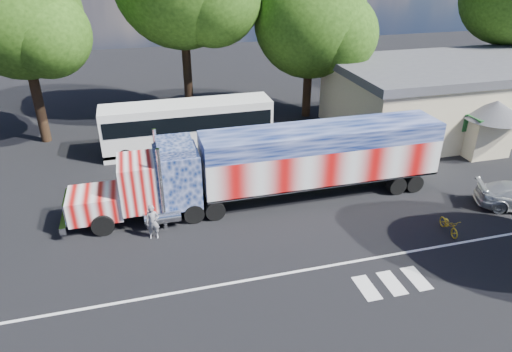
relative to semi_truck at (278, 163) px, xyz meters
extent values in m
plane|color=black|center=(-1.37, -3.43, -2.30)|extent=(100.00, 100.00, 0.00)
cube|color=silver|center=(-1.37, -6.43, -2.29)|extent=(30.00, 0.15, 0.01)
cube|color=silver|center=(1.43, -8.23, -2.29)|extent=(0.70, 1.60, 0.01)
cube|color=silver|center=(2.63, -8.23, -2.29)|extent=(0.70, 1.60, 0.01)
cube|color=silver|center=(3.83, -8.23, -2.29)|extent=(0.70, 1.60, 0.01)
cube|color=black|center=(-6.54, 0.00, -1.59)|extent=(9.14, 1.02, 0.30)
cube|color=#CE7B7B|center=(-9.79, 0.00, -1.08)|extent=(2.64, 2.23, 1.32)
cube|color=silver|center=(-11.16, 0.00, -1.08)|extent=(0.12, 1.93, 1.18)
cube|color=silver|center=(-11.36, 0.00, -1.74)|extent=(0.30, 2.54, 0.37)
cube|color=#CE7B7B|center=(-7.56, 0.00, -0.17)|extent=(1.83, 2.54, 2.54)
cube|color=black|center=(-8.42, 0.00, 0.29)|extent=(0.06, 2.13, 0.91)
cube|color=#465484|center=(-5.53, 0.00, -0.07)|extent=(2.23, 2.54, 2.94)
cube|color=#465484|center=(-5.53, 0.00, 1.61)|extent=(1.83, 2.44, 0.51)
cylinder|color=silver|center=(-6.44, 1.34, -0.07)|extent=(0.20, 0.20, 4.47)
cylinder|color=silver|center=(-6.44, -1.34, -0.07)|extent=(0.20, 0.20, 4.47)
cylinder|color=silver|center=(-6.54, 1.32, -1.64)|extent=(1.83, 0.67, 0.67)
cylinder|color=silver|center=(-6.54, -1.32, -1.64)|extent=(1.83, 0.67, 0.67)
cylinder|color=black|center=(-9.49, -1.12, -1.74)|extent=(1.12, 0.36, 1.12)
cylinder|color=black|center=(-9.49, 1.12, -1.74)|extent=(1.12, 0.36, 1.12)
cylinder|color=black|center=(-4.92, -1.07, -1.77)|extent=(1.06, 0.56, 1.06)
cylinder|color=black|center=(-4.92, 1.07, -1.77)|extent=(1.06, 0.56, 1.06)
cylinder|color=black|center=(-3.80, -1.07, -1.77)|extent=(1.06, 0.56, 1.06)
cylinder|color=black|center=(-3.80, 1.07, -1.77)|extent=(1.06, 0.56, 1.06)
cube|color=black|center=(2.59, 0.00, -1.33)|extent=(13.20, 1.12, 0.30)
cube|color=#D77979|center=(2.59, 0.00, -0.17)|extent=(13.60, 2.64, 2.03)
cube|color=#42518D|center=(2.59, 0.00, 1.36)|extent=(13.60, 2.64, 1.02)
cube|color=silver|center=(2.59, 0.00, -1.18)|extent=(13.60, 2.64, 0.12)
cube|color=silver|center=(9.41, 0.00, 0.34)|extent=(0.04, 2.54, 2.94)
cylinder|color=black|center=(6.96, -1.07, -1.77)|extent=(1.06, 0.56, 1.06)
cylinder|color=black|center=(6.96, 1.07, -1.77)|extent=(1.06, 0.56, 1.06)
cylinder|color=black|center=(8.07, -1.07, -1.77)|extent=(1.06, 0.56, 1.06)
cylinder|color=black|center=(8.07, 1.07, -1.77)|extent=(1.06, 0.56, 1.06)
cube|color=white|center=(-3.89, 8.57, -0.59)|extent=(11.70, 2.54, 3.41)
cube|color=black|center=(-3.89, 8.57, 0.04)|extent=(11.31, 2.59, 1.07)
cube|color=black|center=(-3.89, 8.57, -1.86)|extent=(11.70, 2.54, 0.24)
cube|color=black|center=(-9.74, 8.57, -0.45)|extent=(0.06, 2.24, 1.37)
cylinder|color=black|center=(-8.28, 7.35, -1.81)|extent=(0.98, 0.29, 0.98)
cylinder|color=black|center=(-8.28, 9.79, -1.81)|extent=(0.98, 0.29, 0.98)
cylinder|color=black|center=(-0.96, 7.35, -1.81)|extent=(0.98, 0.29, 0.98)
cylinder|color=black|center=(-0.96, 9.79, -1.81)|extent=(0.98, 0.29, 0.98)
cylinder|color=black|center=(-0.08, 7.35, -1.81)|extent=(0.98, 0.29, 0.98)
cylinder|color=black|center=(-0.08, 9.79, -1.81)|extent=(0.98, 0.29, 0.98)
cube|color=beige|center=(18.63, 7.57, 0.00)|extent=(22.00, 10.00, 4.60)
cube|color=#46464B|center=(18.63, 7.57, 2.60)|extent=(22.40, 10.40, 0.60)
cube|color=#1E5926|center=(10.63, 2.53, 0.10)|extent=(1.60, 0.08, 1.20)
cube|color=#1E5926|center=(14.63, 2.53, 0.10)|extent=(1.60, 0.08, 1.20)
cube|color=beige|center=(15.63, 1.97, -1.00)|extent=(3.00, 1.20, 2.60)
cube|color=#1E5926|center=(15.63, 1.97, 0.60)|extent=(3.40, 1.60, 0.25)
cone|color=#46464B|center=(15.63, 1.97, 1.10)|extent=(4.00, 4.00, 1.20)
imported|color=slate|center=(-7.07, -2.06, -1.38)|extent=(0.72, 0.52, 1.83)
imported|color=gold|center=(7.39, -5.44, -1.87)|extent=(0.72, 1.68, 0.86)
cylinder|color=black|center=(6.70, 13.18, 0.81)|extent=(0.70, 0.70, 6.21)
sphere|color=#2C5414|center=(6.70, 13.18, 5.47)|extent=(8.88, 8.88, 8.88)
sphere|color=#2C5414|center=(8.48, 11.85, 4.58)|extent=(6.21, 6.21, 6.21)
sphere|color=#2C5414|center=(5.37, 14.51, 6.36)|extent=(5.77, 5.77, 5.77)
cylinder|color=black|center=(-13.98, 12.88, 1.24)|extent=(0.70, 0.70, 7.07)
sphere|color=#2C5414|center=(-13.98, 12.88, 6.54)|extent=(8.22, 8.22, 8.22)
sphere|color=#2C5414|center=(-12.34, 11.65, 5.53)|extent=(5.75, 5.75, 5.75)
cylinder|color=black|center=(25.11, 13.38, 1.38)|extent=(0.70, 0.70, 7.37)
cylinder|color=black|center=(-2.91, 15.32, 2.03)|extent=(0.70, 0.70, 8.67)
camera|label=1|loc=(-7.07, -21.65, 10.76)|focal=32.00mm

